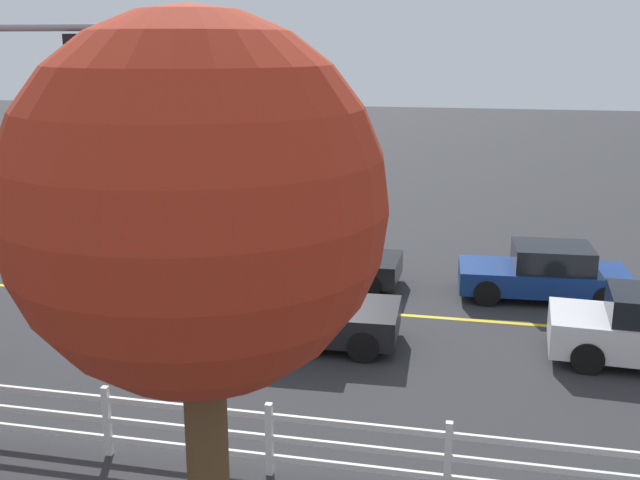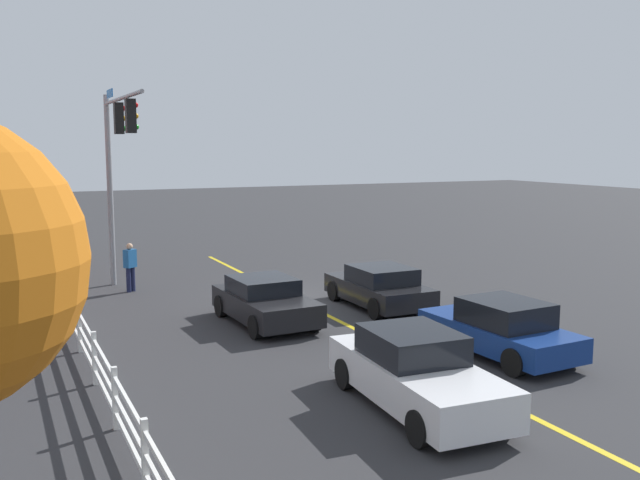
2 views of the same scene
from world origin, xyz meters
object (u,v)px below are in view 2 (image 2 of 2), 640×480
(car_1, at_px, (265,301))
(car_3, at_px, (416,373))
(car_0, at_px, (379,287))
(car_2, at_px, (500,329))
(pedestrian, at_px, (130,265))

(car_1, xyz_separation_m, car_3, (-7.29, -0.29, 0.06))
(car_0, xyz_separation_m, car_1, (-0.33, 3.93, -0.00))
(car_1, distance_m, car_3, 7.30)
(car_2, bearing_deg, pedestrian, 27.34)
(car_2, height_order, pedestrian, pedestrian)
(car_1, height_order, car_3, car_3)
(car_2, xyz_separation_m, pedestrian, (11.35, 6.64, 0.27))
(car_0, height_order, pedestrian, pedestrian)
(car_0, bearing_deg, car_3, 155.04)
(car_0, xyz_separation_m, car_3, (-7.63, 3.63, 0.06))
(car_0, xyz_separation_m, pedestrian, (5.73, 6.56, 0.29))
(car_0, relative_size, car_1, 1.00)
(car_0, bearing_deg, car_1, 95.37)
(car_1, bearing_deg, car_0, 92.78)
(car_1, height_order, car_2, car_2)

